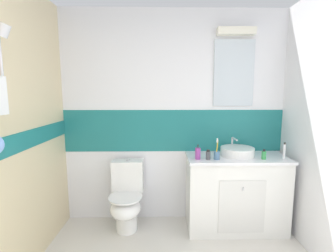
% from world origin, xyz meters
% --- Properties ---
extents(wall_back_tiled, '(3.20, 0.20, 2.50)m').
position_xyz_m(wall_back_tiled, '(0.01, 2.45, 1.26)').
color(wall_back_tiled, white).
rests_on(wall_back_tiled, ground_plane).
extents(vanity_cabinet, '(1.10, 0.51, 0.85)m').
position_xyz_m(vanity_cabinet, '(0.69, 2.16, 0.43)').
color(vanity_cabinet, silver).
rests_on(vanity_cabinet, ground_plane).
extents(sink_basin, '(0.37, 0.42, 0.18)m').
position_xyz_m(sink_basin, '(0.71, 2.19, 0.90)').
color(sink_basin, white).
rests_on(sink_basin, vanity_cabinet).
extents(toilet, '(0.37, 0.50, 0.78)m').
position_xyz_m(toilet, '(-0.54, 2.16, 0.36)').
color(toilet, white).
rests_on(toilet, ground_plane).
extents(toothbrush_cup, '(0.06, 0.06, 0.23)m').
position_xyz_m(toothbrush_cup, '(0.44, 2.03, 0.91)').
color(toothbrush_cup, '#4C7299').
rests_on(toothbrush_cup, vanity_cabinet).
extents(soap_dispenser, '(0.06, 0.06, 0.16)m').
position_xyz_m(soap_dispenser, '(0.24, 2.05, 0.91)').
color(soap_dispenser, '#993F99').
rests_on(soap_dispenser, vanity_cabinet).
extents(perfume_flask_small, '(0.04, 0.03, 0.11)m').
position_xyz_m(perfume_flask_small, '(0.94, 2.02, 0.90)').
color(perfume_flask_small, green).
rests_on(perfume_flask_small, vanity_cabinet).
extents(lotion_bottle_short, '(0.05, 0.05, 0.11)m').
position_xyz_m(lotion_bottle_short, '(0.35, 2.03, 0.90)').
color(lotion_bottle_short, '#4C4C51').
rests_on(lotion_bottle_short, vanity_cabinet).
extents(toothpaste_tube_upright, '(0.03, 0.03, 0.18)m').
position_xyz_m(toothpaste_tube_upright, '(1.17, 2.04, 0.94)').
color(toothpaste_tube_upright, white).
rests_on(toothpaste_tube_upright, vanity_cabinet).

